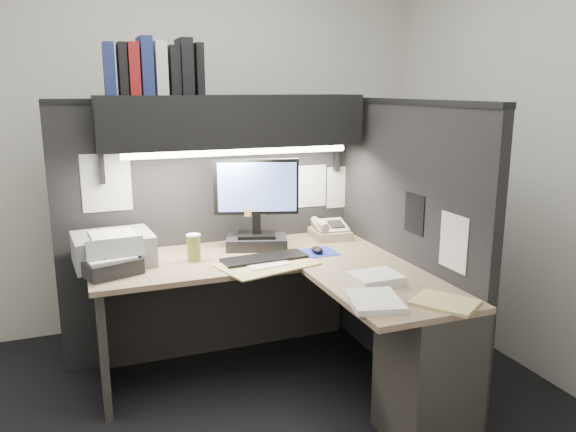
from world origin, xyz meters
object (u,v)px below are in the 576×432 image
object	(u,v)px
desk	(330,330)
monitor	(256,213)
overhead_shelf	(232,121)
keyboard	(264,259)
printer	(113,249)
coffee_cup	(194,248)
telephone	(330,231)
notebook_stack	(110,266)

from	to	relation	value
desk	monitor	xyz separation A→B (m)	(-0.18, 0.67, 0.51)
overhead_shelf	keyboard	world-z (taller)	overhead_shelf
monitor	keyboard	distance (m)	0.34
desk	printer	xyz separation A→B (m)	(-1.03, 0.66, 0.37)
desk	monitor	distance (m)	0.86
overhead_shelf	coffee_cup	distance (m)	0.78
overhead_shelf	coffee_cup	size ratio (longest dim) A/B	10.90
overhead_shelf	telephone	xyz separation A→B (m)	(0.63, -0.03, -0.72)
overhead_shelf	coffee_cup	xyz separation A→B (m)	(-0.29, -0.19, -0.70)
coffee_cup	notebook_stack	bearing A→B (deg)	-170.22
coffee_cup	notebook_stack	distance (m)	0.47
overhead_shelf	notebook_stack	distance (m)	1.08
keyboard	notebook_stack	size ratio (longest dim) A/B	1.74
desk	overhead_shelf	xyz separation A→B (m)	(-0.30, 0.75, 1.06)
overhead_shelf	telephone	bearing A→B (deg)	-2.36
desk	notebook_stack	bearing A→B (deg)	155.62
monitor	desk	bearing A→B (deg)	-57.43
desk	keyboard	world-z (taller)	keyboard
telephone	keyboard	bearing A→B (deg)	-145.89
overhead_shelf	coffee_cup	bearing A→B (deg)	-146.56
telephone	printer	world-z (taller)	printer
coffee_cup	printer	xyz separation A→B (m)	(-0.43, 0.10, 0.01)
coffee_cup	keyboard	bearing A→B (deg)	-22.60
overhead_shelf	keyboard	xyz separation A→B (m)	(0.08, -0.35, -0.76)
keyboard	notebook_stack	bearing A→B (deg)	170.84
telephone	notebook_stack	world-z (taller)	telephone
monitor	notebook_stack	distance (m)	0.91
printer	notebook_stack	xyz separation A→B (m)	(-0.03, -0.18, -0.04)
desk	monitor	size ratio (longest dim) A/B	3.09
monitor	printer	world-z (taller)	monitor
telephone	notebook_stack	xyz separation A→B (m)	(-1.39, -0.25, -0.00)
monitor	telephone	bearing A→B (deg)	23.39
overhead_shelf	keyboard	size ratio (longest dim) A/B	3.20
telephone	printer	bearing A→B (deg)	-173.23
desk	telephone	size ratio (longest dim) A/B	7.18
desk	overhead_shelf	world-z (taller)	overhead_shelf
keyboard	telephone	world-z (taller)	telephone
keyboard	monitor	bearing A→B (deg)	77.41
keyboard	notebook_stack	distance (m)	0.84
notebook_stack	monitor	bearing A→B (deg)	12.39
monitor	keyboard	size ratio (longest dim) A/B	1.13
telephone	printer	size ratio (longest dim) A/B	0.56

